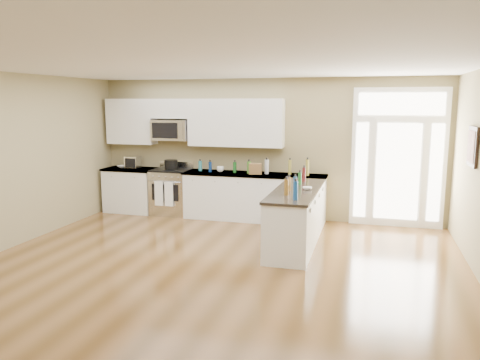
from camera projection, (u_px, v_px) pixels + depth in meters
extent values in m
plane|color=#553817|center=(194.00, 291.00, 5.85)|extent=(8.00, 8.00, 0.00)
plane|color=#94875D|center=(265.00, 149.00, 9.42)|extent=(7.00, 0.00, 7.00)
plane|color=white|center=(190.00, 61.00, 5.39)|extent=(8.00, 8.00, 0.00)
cube|color=silver|center=(131.00, 191.00, 10.05)|extent=(1.06, 0.62, 0.90)
cube|color=black|center=(132.00, 209.00, 10.11)|extent=(1.02, 0.52, 0.10)
cube|color=black|center=(131.00, 169.00, 9.97)|extent=(1.10, 0.66, 0.04)
cube|color=silver|center=(254.00, 198.00, 9.32)|extent=(2.81, 0.62, 0.90)
cube|color=black|center=(254.00, 217.00, 9.39)|extent=(2.77, 0.52, 0.10)
cube|color=black|center=(254.00, 174.00, 9.24)|extent=(2.85, 0.66, 0.04)
cube|color=silver|center=(296.00, 218.00, 7.65)|extent=(0.65, 2.28, 0.90)
cube|color=black|center=(296.00, 242.00, 7.72)|extent=(0.61, 2.18, 0.10)
cube|color=black|center=(297.00, 190.00, 7.58)|extent=(0.69, 2.32, 0.04)
cube|color=silver|center=(132.00, 121.00, 9.95)|extent=(1.04, 0.33, 0.95)
cube|color=silver|center=(236.00, 123.00, 9.33)|extent=(1.94, 0.33, 0.95)
cube|color=silver|center=(172.00, 109.00, 9.65)|extent=(0.82, 0.33, 0.40)
cube|color=silver|center=(171.00, 130.00, 9.69)|extent=(0.78, 0.40, 0.42)
cube|color=black|center=(165.00, 131.00, 9.51)|extent=(0.56, 0.01, 0.32)
cube|color=white|center=(398.00, 158.00, 8.71)|extent=(1.70, 0.08, 2.60)
cube|color=white|center=(397.00, 172.00, 8.70)|extent=(0.78, 0.02, 1.80)
cube|color=white|center=(361.00, 170.00, 8.88)|extent=(0.22, 0.02, 1.80)
cube|color=white|center=(435.00, 173.00, 8.53)|extent=(0.22, 0.02, 1.80)
cube|color=white|center=(401.00, 104.00, 8.50)|extent=(1.50, 0.02, 0.40)
cube|color=black|center=(473.00, 147.00, 6.73)|extent=(0.04, 0.58, 0.58)
cube|color=brown|center=(471.00, 147.00, 6.73)|extent=(0.01, 0.46, 0.46)
cube|color=silver|center=(172.00, 193.00, 9.79)|extent=(0.77, 0.63, 0.92)
cube|color=black|center=(171.00, 170.00, 9.72)|extent=(0.77, 0.60, 0.03)
cube|color=silver|center=(177.00, 165.00, 9.99)|extent=(0.77, 0.04, 0.14)
cube|color=black|center=(165.00, 193.00, 9.48)|extent=(0.58, 0.01, 0.34)
cylinder|color=silver|center=(164.00, 182.00, 9.42)|extent=(0.70, 0.02, 0.02)
cube|color=white|center=(159.00, 193.00, 9.48)|extent=(0.18, 0.02, 0.50)
cube|color=white|center=(169.00, 194.00, 9.42)|extent=(0.18, 0.02, 0.50)
cylinder|color=black|center=(171.00, 164.00, 9.71)|extent=(0.29, 0.29, 0.21)
cube|color=silver|center=(133.00, 162.00, 9.97)|extent=(0.31, 0.25, 0.25)
cube|color=brown|center=(255.00, 169.00, 9.15)|extent=(0.28, 0.23, 0.20)
imported|color=white|center=(122.00, 167.00, 10.04)|extent=(0.20, 0.20, 0.05)
imported|color=white|center=(307.00, 188.00, 7.51)|extent=(0.17, 0.17, 0.05)
imported|color=white|center=(220.00, 169.00, 9.43)|extent=(0.19, 0.19, 0.11)
cylinder|color=#19591E|center=(235.00, 167.00, 9.33)|extent=(0.07, 0.07, 0.21)
cylinder|color=navy|center=(296.00, 191.00, 6.72)|extent=(0.07, 0.07, 0.27)
cylinder|color=brown|center=(287.00, 187.00, 7.06)|extent=(0.07, 0.07, 0.25)
cylinder|color=olive|center=(290.00, 167.00, 9.10)|extent=(0.06, 0.06, 0.28)
cylinder|color=#26727F|center=(200.00, 166.00, 9.57)|extent=(0.07, 0.07, 0.20)
cylinder|color=#591919|center=(304.00, 175.00, 8.27)|extent=(0.06, 0.06, 0.25)
cylinder|color=#B2B2B7|center=(267.00, 167.00, 9.17)|extent=(0.08, 0.08, 0.28)
cylinder|color=navy|center=(210.00, 167.00, 9.41)|extent=(0.07, 0.07, 0.21)
cylinder|color=#3F7226|center=(249.00, 167.00, 9.22)|extent=(0.08, 0.08, 0.24)
cylinder|color=#19591E|center=(300.00, 178.00, 8.00)|extent=(0.06, 0.06, 0.21)
cylinder|color=navy|center=(295.00, 182.00, 7.67)|extent=(0.06, 0.06, 0.18)
cylinder|color=brown|center=(289.00, 184.00, 7.40)|extent=(0.07, 0.07, 0.22)
cylinder|color=olive|center=(307.00, 168.00, 8.93)|extent=(0.07, 0.07, 0.31)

